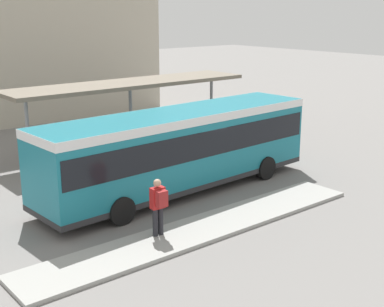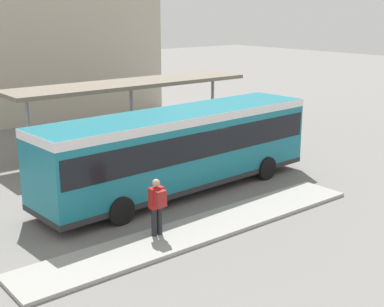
{
  "view_description": "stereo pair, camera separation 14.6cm",
  "coord_description": "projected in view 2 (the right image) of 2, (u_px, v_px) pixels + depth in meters",
  "views": [
    {
      "loc": [
        -11.79,
        -15.03,
        6.66
      ],
      "look_at": [
        0.57,
        0.0,
        1.37
      ],
      "focal_mm": 50.0,
      "sensor_mm": 36.0,
      "label": 1
    },
    {
      "loc": [
        -11.68,
        -15.12,
        6.66
      ],
      "look_at": [
        0.57,
        0.0,
        1.37
      ],
      "focal_mm": 50.0,
      "sensor_mm": 36.0,
      "label": 2
    }
  ],
  "objects": [
    {
      "name": "ground_plane",
      "position": [
        180.0,
        191.0,
        20.18
      ],
      "size": [
        120.0,
        120.0,
        0.0
      ],
      "primitive_type": "plane",
      "color": "slate"
    },
    {
      "name": "curb_island",
      "position": [
        201.0,
        229.0,
        16.57
      ],
      "size": [
        12.15,
        1.8,
        0.12
      ],
      "color": "#9E9E99",
      "rests_on": "ground_plane"
    },
    {
      "name": "city_bus",
      "position": [
        180.0,
        145.0,
        19.71
      ],
      "size": [
        11.46,
        3.04,
        3.05
      ],
      "rotation": [
        0.0,
        0.0,
        0.05
      ],
      "color": "#197284",
      "rests_on": "ground_plane"
    },
    {
      "name": "pedestrian_waiting",
      "position": [
        157.0,
        204.0,
        15.68
      ],
      "size": [
        0.44,
        0.45,
        1.75
      ],
      "rotation": [
        0.0,
        0.0,
        1.53
      ],
      "color": "#232328",
      "rests_on": "curb_island"
    },
    {
      "name": "bicycle_orange",
      "position": [
        267.0,
        135.0,
        27.66
      ],
      "size": [
        0.48,
        1.53,
        0.66
      ],
      "rotation": [
        0.0,
        0.0,
        -1.67
      ],
      "color": "black",
      "rests_on": "ground_plane"
    },
    {
      "name": "bicycle_red",
      "position": [
        255.0,
        132.0,
        28.26
      ],
      "size": [
        0.48,
        1.55,
        0.67
      ],
      "rotation": [
        0.0,
        0.0,
        1.58
      ],
      "color": "black",
      "rests_on": "ground_plane"
    },
    {
      "name": "station_shelter",
      "position": [
        131.0,
        85.0,
        25.51
      ],
      "size": [
        12.24,
        2.75,
        3.29
      ],
      "color": "#706656",
      "rests_on": "ground_plane"
    },
    {
      "name": "potted_planter_near_shelter",
      "position": [
        230.0,
        130.0,
        27.19
      ],
      "size": [
        0.79,
        0.79,
        1.27
      ],
      "color": "slate",
      "rests_on": "ground_plane"
    }
  ]
}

